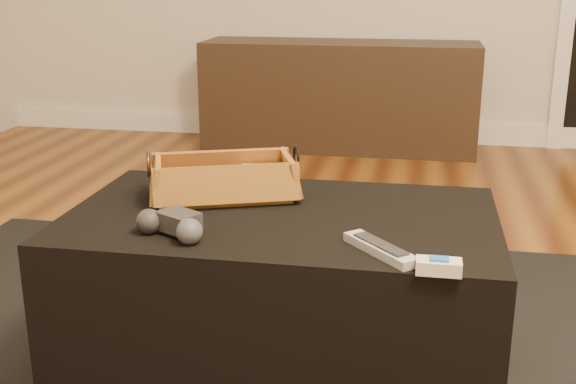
% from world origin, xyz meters
% --- Properties ---
extents(baseboard, '(5.00, 0.04, 0.12)m').
position_xyz_m(baseboard, '(0.00, 2.73, 0.06)').
color(baseboard, white).
rests_on(baseboard, floor).
extents(media_cabinet, '(1.52, 0.45, 0.60)m').
position_xyz_m(media_cabinet, '(-0.37, 2.51, 0.30)').
color(media_cabinet, black).
rests_on(media_cabinet, floor).
extents(area_rug, '(2.60, 2.00, 0.01)m').
position_xyz_m(area_rug, '(-0.22, -0.01, 0.01)').
color(area_rug, black).
rests_on(area_rug, floor).
extents(ottoman, '(1.00, 0.60, 0.42)m').
position_xyz_m(ottoman, '(-0.22, 0.04, 0.22)').
color(ottoman, black).
rests_on(ottoman, area_rug).
extents(tv_remote, '(0.19, 0.12, 0.02)m').
position_xyz_m(tv_remote, '(-0.40, 0.11, 0.45)').
color(tv_remote, black).
rests_on(tv_remote, wicker_basket).
extents(cloth_bundle, '(0.11, 0.09, 0.06)m').
position_xyz_m(cloth_bundle, '(-0.30, 0.19, 0.47)').
color(cloth_bundle, '#C4B288').
rests_on(cloth_bundle, wicker_basket).
extents(wicker_basket, '(0.41, 0.30, 0.13)m').
position_xyz_m(wicker_basket, '(-0.38, 0.13, 0.48)').
color(wicker_basket, '#955F21').
rests_on(wicker_basket, ottoman).
extents(game_controller, '(0.18, 0.14, 0.06)m').
position_xyz_m(game_controller, '(-0.42, -0.15, 0.46)').
color(game_controller, '#252527').
rests_on(game_controller, ottoman).
extents(silver_remote, '(0.16, 0.17, 0.02)m').
position_xyz_m(silver_remote, '(0.02, -0.17, 0.44)').
color(silver_remote, '#B7BBBF').
rests_on(silver_remote, ottoman).
extents(cream_gadget, '(0.08, 0.04, 0.03)m').
position_xyz_m(cream_gadget, '(0.14, -0.25, 0.45)').
color(cream_gadget, beige).
rests_on(cream_gadget, ottoman).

